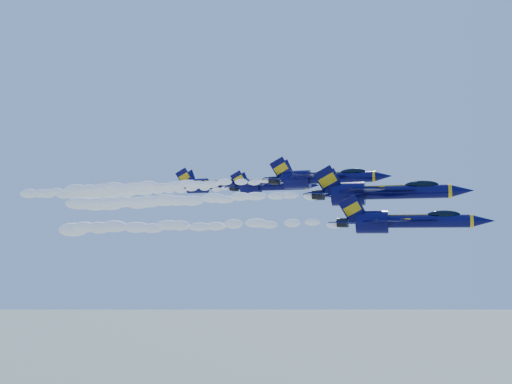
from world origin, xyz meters
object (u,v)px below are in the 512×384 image
(jet_fourth, at_px, (268,186))
(jet_third, at_px, (321,178))
(jet_lead, at_px, (403,221))
(jet_fifth, at_px, (216,185))
(jet_second, at_px, (380,192))

(jet_fourth, bearing_deg, jet_third, -39.65)
(jet_lead, height_order, jet_fifth, jet_fifth)
(jet_second, xyz_separation_m, jet_fourth, (-20.46, 19.39, 3.23))
(jet_second, bearing_deg, jet_lead, -70.18)
(jet_second, relative_size, jet_fourth, 1.22)
(jet_fourth, bearing_deg, jet_second, -43.46)
(jet_third, distance_m, jet_fifth, 28.33)
(jet_lead, xyz_separation_m, jet_second, (-2.91, 8.06, 3.97))
(jet_second, distance_m, jet_fourth, 28.38)
(jet_second, distance_m, jet_fifth, 42.08)
(jet_second, relative_size, jet_third, 1.06)
(jet_second, xyz_separation_m, jet_fifth, (-33.13, 25.55, 4.53))
(jet_third, height_order, jet_fourth, jet_third)
(jet_fourth, distance_m, jet_fifth, 14.14)
(jet_lead, distance_m, jet_fourth, 36.77)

